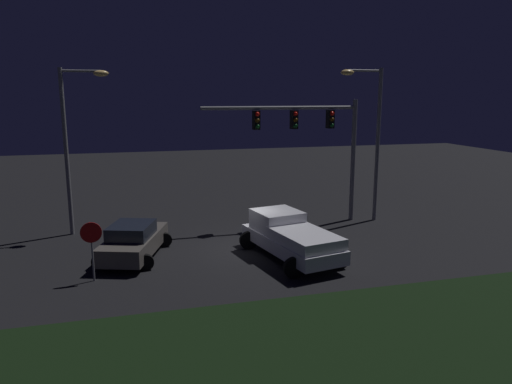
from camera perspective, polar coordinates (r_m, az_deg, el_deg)
ground_plane at (r=21.64m, az=-1.63°, el=-6.68°), size 80.00×80.00×0.00m
grass_median at (r=13.60m, az=7.88°, el=-17.99°), size 23.14×6.70×0.10m
pickup_truck at (r=20.23m, az=3.93°, el=-5.04°), size 3.59×5.69×1.80m
car_sedan at (r=20.86m, az=-14.32°, el=-5.60°), size 3.34×4.75×1.51m
traffic_signal_gantry at (r=25.26m, az=6.57°, el=7.18°), size 8.32×0.56×6.50m
street_lamp_left at (r=24.58m, az=-20.72°, el=6.68°), size 2.25×0.44×7.98m
street_lamp_right at (r=26.25m, az=13.44°, el=7.52°), size 2.36×0.44×8.11m
stop_sign at (r=18.47m, az=-18.91°, el=-5.42°), size 0.76×0.08×2.23m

